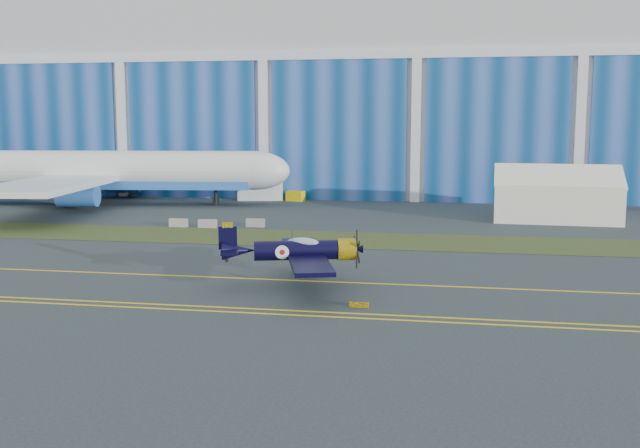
% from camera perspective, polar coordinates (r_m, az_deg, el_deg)
% --- Properties ---
extents(ground, '(260.00, 260.00, 0.00)m').
position_cam_1_polar(ground, '(64.55, -15.33, -2.68)').
color(ground, '#2E373B').
rests_on(ground, ground).
extents(grass_median, '(260.00, 10.00, 0.02)m').
position_cam_1_polar(grass_median, '(77.20, -10.84, -0.80)').
color(grass_median, '#475128').
rests_on(grass_median, ground).
extents(hangar, '(220.00, 45.70, 30.00)m').
position_cam_1_polar(hangar, '(131.87, -1.81, 9.44)').
color(hangar, silver).
rests_on(hangar, ground).
extents(taxiway_centreline, '(200.00, 0.20, 0.02)m').
position_cam_1_polar(taxiway_centreline, '(60.17, -17.39, -3.52)').
color(taxiway_centreline, yellow).
rests_on(taxiway_centreline, ground).
extents(edge_line_near, '(80.00, 0.20, 0.02)m').
position_cam_1_polar(edge_line_near, '(52.16, -22.25, -5.50)').
color(edge_line_near, yellow).
rests_on(edge_line_near, ground).
extents(edge_line_far, '(80.00, 0.20, 0.02)m').
position_cam_1_polar(edge_line_far, '(52.98, -21.66, -5.26)').
color(edge_line_far, yellow).
rests_on(edge_line_far, ground).
extents(guard_board_right, '(1.20, 0.15, 0.35)m').
position_cam_1_polar(guard_board_right, '(46.88, 2.99, -6.17)').
color(guard_board_right, yellow).
rests_on(guard_board_right, ground).
extents(warbird, '(14.57, 16.14, 4.01)m').
position_cam_1_polar(warbird, '(52.05, -1.79, -2.01)').
color(warbird, black).
rests_on(warbird, ground).
extents(jetliner, '(66.14, 58.26, 20.96)m').
position_cam_1_polar(jetliner, '(107.00, -16.88, 7.04)').
color(jetliner, silver).
rests_on(jetliner, ground).
extents(tent, '(14.53, 10.95, 6.53)m').
position_cam_1_polar(tent, '(91.09, 17.54, 2.35)').
color(tent, white).
rests_on(tent, ground).
extents(shipping_container, '(6.87, 3.91, 2.80)m').
position_cam_1_polar(shipping_container, '(108.70, -4.56, 2.57)').
color(shipping_container, silver).
rests_on(shipping_container, ground).
extents(tug, '(2.67, 1.94, 1.42)m').
position_cam_1_polar(tug, '(107.32, -1.89, 2.15)').
color(tug, yellow).
rests_on(tug, ground).
extents(barrier_a, '(2.02, 0.67, 0.90)m').
position_cam_1_polar(barrier_a, '(82.79, -10.73, 0.09)').
color(barrier_a, '#999984').
rests_on(barrier_a, ground).
extents(barrier_b, '(2.04, 0.75, 0.90)m').
position_cam_1_polar(barrier_b, '(81.62, -8.56, 0.03)').
color(barrier_b, gray).
rests_on(barrier_b, ground).
extents(barrier_c, '(2.01, 0.63, 0.90)m').
position_cam_1_polar(barrier_c, '(81.62, -4.95, 0.09)').
color(barrier_c, gray).
rests_on(barrier_c, ground).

